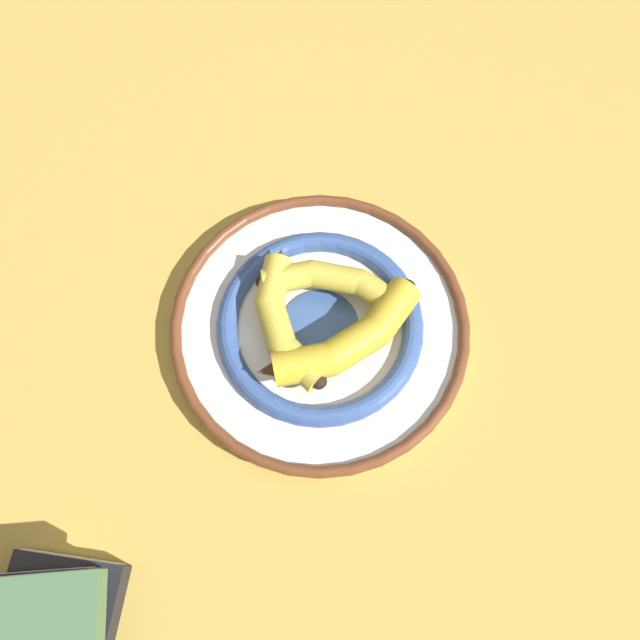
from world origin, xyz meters
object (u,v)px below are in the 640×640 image
Objects in this scene: decorative_bowl at (320,327)px; banana_b at (347,341)px; banana_c at (337,284)px; banana_a at (282,320)px.

decorative_bowl is 0.06m from banana_b.
decorative_bowl is at bearing 100.40° from banana_b.
decorative_bowl is 1.91× the size of banana_c.
banana_c is (0.00, 0.04, 0.03)m from decorative_bowl.
banana_b is at bearing -24.06° from decorative_bowl.
banana_b is at bearing 109.28° from banana_c.
decorative_bowl is at bearing 79.45° from banana_a.
banana_a is at bearing 47.23° from banana_c.
banana_c reaches higher than decorative_bowl.
decorative_bowl is 0.06m from banana_a.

